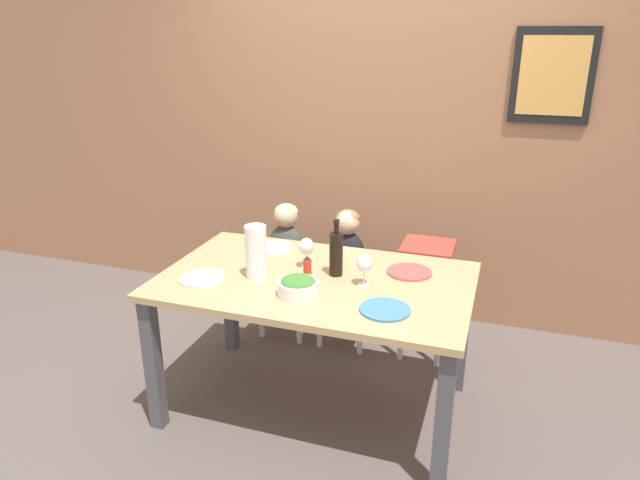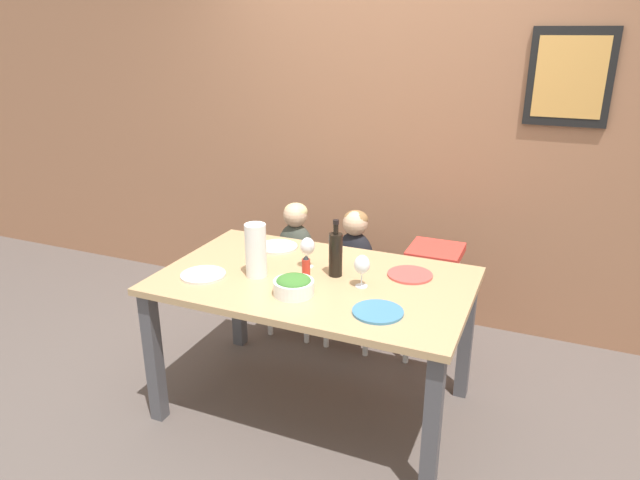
{
  "view_description": "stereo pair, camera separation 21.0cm",
  "coord_description": "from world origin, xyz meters",
  "views": [
    {
      "loc": [
        0.87,
        -2.5,
        1.95
      ],
      "look_at": [
        0.0,
        0.07,
        0.95
      ],
      "focal_mm": 32.0,
      "sensor_mm": 36.0,
      "label": 1
    },
    {
      "loc": [
        1.06,
        -2.42,
        1.95
      ],
      "look_at": [
        0.0,
        0.07,
        0.95
      ],
      "focal_mm": 32.0,
      "sensor_mm": 36.0,
      "label": 2
    }
  ],
  "objects": [
    {
      "name": "chair_right_highchair",
      "position": [
        0.46,
        0.74,
        0.56
      ],
      "size": [
        0.31,
        0.31,
        0.74
      ],
      "color": "silver",
      "rests_on": "ground_plane"
    },
    {
      "name": "wine_bottle",
      "position": [
        0.09,
        0.07,
        0.89
      ],
      "size": [
        0.07,
        0.07,
        0.3
      ],
      "color": "black",
      "rests_on": "dining_table"
    },
    {
      "name": "salad_bowl_large",
      "position": [
        -0.01,
        -0.21,
        0.82
      ],
      "size": [
        0.19,
        0.19,
        0.09
      ],
      "color": "white",
      "rests_on": "dining_table"
    },
    {
      "name": "person_child_center",
      "position": [
        -0.05,
        0.74,
        0.68
      ],
      "size": [
        0.24,
        0.18,
        0.47
      ],
      "color": "black",
      "rests_on": "chair_far_center"
    },
    {
      "name": "chair_far_center",
      "position": [
        -0.05,
        0.74,
        0.36
      ],
      "size": [
        0.36,
        0.37,
        0.44
      ],
      "color": "silver",
      "rests_on": "ground_plane"
    },
    {
      "name": "person_child_left",
      "position": [
        -0.46,
        0.74,
        0.68
      ],
      "size": [
        0.24,
        0.18,
        0.47
      ],
      "color": "#3D4238",
      "rests_on": "chair_far_left"
    },
    {
      "name": "wall_back",
      "position": [
        0.0,
        1.31,
        1.35
      ],
      "size": [
        10.0,
        0.09,
        2.7
      ],
      "color": "#9E6B4C",
      "rests_on": "ground_plane"
    },
    {
      "name": "dinner_plate_front_left",
      "position": [
        -0.53,
        -0.2,
        0.78
      ],
      "size": [
        0.23,
        0.23,
        0.01
      ],
      "color": "silver",
      "rests_on": "dining_table"
    },
    {
      "name": "ground_plane",
      "position": [
        0.0,
        0.0,
        0.0
      ],
      "size": [
        14.0,
        14.0,
        0.0
      ],
      "primitive_type": "plane",
      "color": "#564C47"
    },
    {
      "name": "chair_far_left",
      "position": [
        -0.46,
        0.74,
        0.36
      ],
      "size": [
        0.36,
        0.37,
        0.44
      ],
      "color": "silver",
      "rests_on": "ground_plane"
    },
    {
      "name": "paper_towel_roll",
      "position": [
        -0.28,
        -0.09,
        0.91
      ],
      "size": [
        0.11,
        0.11,
        0.28
      ],
      "color": "white",
      "rests_on": "dining_table"
    },
    {
      "name": "dinner_plate_front_right",
      "position": [
        0.41,
        -0.24,
        0.78
      ],
      "size": [
        0.23,
        0.23,
        0.01
      ],
      "color": "teal",
      "rests_on": "dining_table"
    },
    {
      "name": "wine_glass_near",
      "position": [
        0.25,
        -0.01,
        0.89
      ],
      "size": [
        0.08,
        0.08,
        0.16
      ],
      "color": "white",
      "rests_on": "dining_table"
    },
    {
      "name": "dining_table",
      "position": [
        0.0,
        0.0,
        0.67
      ],
      "size": [
        1.57,
        0.96,
        0.77
      ],
      "color": "tan",
      "rests_on": "ground_plane"
    },
    {
      "name": "condiment_bottle_hot_sauce",
      "position": [
        -0.03,
        -0.03,
        0.83
      ],
      "size": [
        0.04,
        0.04,
        0.13
      ],
      "color": "red",
      "rests_on": "dining_table"
    },
    {
      "name": "dinner_plate_back_left",
      "position": [
        -0.37,
        0.31,
        0.78
      ],
      "size": [
        0.23,
        0.23,
        0.01
      ],
      "color": "silver",
      "rests_on": "dining_table"
    },
    {
      "name": "dinner_plate_back_right",
      "position": [
        0.44,
        0.21,
        0.78
      ],
      "size": [
        0.23,
        0.23,
        0.01
      ],
      "color": "#D14C47",
      "rests_on": "dining_table"
    },
    {
      "name": "wine_glass_far",
      "position": [
        -0.09,
        0.12,
        0.89
      ],
      "size": [
        0.08,
        0.08,
        0.16
      ],
      "color": "white",
      "rests_on": "dining_table"
    }
  ]
}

